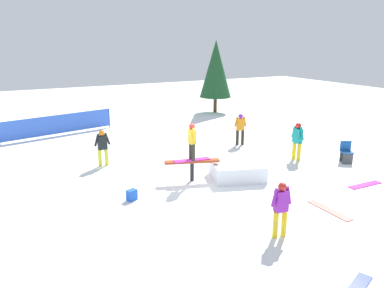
# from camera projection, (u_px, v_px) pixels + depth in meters

# --- Properties ---
(ground_plane) EXTENTS (60.00, 60.00, 0.00)m
(ground_plane) POSITION_uv_depth(u_px,v_px,m) (192.00, 180.00, 13.42)
(ground_plane) COLOR white
(rail_feature) EXTENTS (1.95, 0.89, 0.76)m
(rail_feature) POSITION_uv_depth(u_px,v_px,m) (192.00, 164.00, 13.25)
(rail_feature) COLOR black
(rail_feature) RESTS_ON ground
(snow_kicker_ramp) EXTENTS (2.18, 1.99, 0.58)m
(snow_kicker_ramp) POSITION_uv_depth(u_px,v_px,m) (237.00, 170.00, 13.59)
(snow_kicker_ramp) COLOR white
(snow_kicker_ramp) RESTS_ON ground
(main_rider_on_rail) EXTENTS (1.33, 0.66, 1.33)m
(main_rider_on_rail) POSITION_uv_depth(u_px,v_px,m) (192.00, 142.00, 13.04)
(main_rider_on_rail) COLOR #CA279C
(main_rider_on_rail) RESTS_ON rail_feature
(bystander_orange) EXTENTS (0.61, 0.29, 1.51)m
(bystander_orange) POSITION_uv_depth(u_px,v_px,m) (240.00, 128.00, 17.78)
(bystander_orange) COLOR black
(bystander_orange) RESTS_ON ground
(bystander_purple) EXTENTS (0.60, 0.23, 1.47)m
(bystander_purple) POSITION_uv_depth(u_px,v_px,m) (281.00, 207.00, 9.38)
(bystander_purple) COLOR yellow
(bystander_purple) RESTS_ON ground
(bystander_teal) EXTENTS (0.24, 0.72, 1.59)m
(bystander_teal) POSITION_uv_depth(u_px,v_px,m) (297.00, 139.00, 15.50)
(bystander_teal) COLOR gold
(bystander_teal) RESTS_ON ground
(bystander_black) EXTENTS (0.66, 0.22, 1.47)m
(bystander_black) POSITION_uv_depth(u_px,v_px,m) (103.00, 146.00, 14.77)
(bystander_black) COLOR gold
(bystander_black) RESTS_ON ground
(loose_snowboard_magenta) EXTENTS (1.38, 0.31, 0.02)m
(loose_snowboard_magenta) POSITION_uv_depth(u_px,v_px,m) (365.00, 185.00, 12.98)
(loose_snowboard_magenta) COLOR #C51F95
(loose_snowboard_magenta) RESTS_ON ground
(loose_snowboard_coral) EXTENTS (0.29, 1.52, 0.02)m
(loose_snowboard_coral) POSITION_uv_depth(u_px,v_px,m) (329.00, 210.00, 11.05)
(loose_snowboard_coral) COLOR #EB7163
(loose_snowboard_coral) RESTS_ON ground
(folding_chair) EXTENTS (0.60, 0.60, 0.88)m
(folding_chair) POSITION_uv_depth(u_px,v_px,m) (346.00, 153.00, 15.30)
(folding_chair) COLOR #3F3F44
(folding_chair) RESTS_ON ground
(backpack_on_snow) EXTENTS (0.36, 0.32, 0.34)m
(backpack_on_snow) POSITION_uv_depth(u_px,v_px,m) (132.00, 195.00, 11.74)
(backpack_on_snow) COLOR blue
(backpack_on_snow) RESTS_ON ground
(safety_fence) EXTENTS (5.78, 1.38, 1.10)m
(safety_fence) POSITION_uv_depth(u_px,v_px,m) (59.00, 124.00, 19.62)
(safety_fence) COLOR blue
(safety_fence) RESTS_ON ground
(pine_tree_near) EXTENTS (2.15, 2.15, 4.88)m
(pine_tree_near) POSITION_uv_depth(u_px,v_px,m) (216.00, 69.00, 25.30)
(pine_tree_near) COLOR #4C331E
(pine_tree_near) RESTS_ON ground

